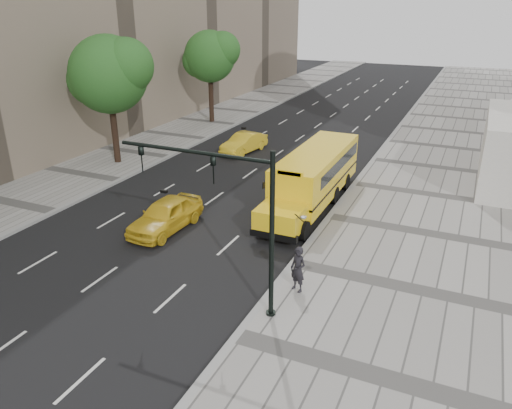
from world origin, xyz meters
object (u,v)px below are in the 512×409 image
at_px(tree_b, 109,74).
at_px(school_bus, 315,173).
at_px(tree_c, 211,56).
at_px(traffic_signal, 235,210).
at_px(taxi_near, 166,215).
at_px(taxi_far, 244,143).
at_px(pedestrian, 298,269).

distance_m(tree_b, school_bus, 15.62).
height_order(tree_b, tree_c, tree_b).
relative_size(tree_b, traffic_signal, 1.38).
bearing_deg(traffic_signal, taxi_near, 142.94).
relative_size(tree_b, tree_c, 1.05).
height_order(tree_c, taxi_far, tree_c).
xyz_separation_m(tree_c, pedestrian, (17.35, -24.52, -5.01)).
relative_size(tree_b, taxi_far, 2.00).
xyz_separation_m(tree_b, school_bus, (14.90, -1.21, -4.51)).
distance_m(tree_c, taxi_near, 24.12).
bearing_deg(school_bus, pedestrian, -75.62).
distance_m(tree_b, pedestrian, 21.02).
xyz_separation_m(tree_b, taxi_near, (9.22, -7.83, -5.46)).
relative_size(tree_b, pedestrian, 4.66).
bearing_deg(tree_b, taxi_near, -40.34).
bearing_deg(traffic_signal, pedestrian, 48.03).
height_order(taxi_far, traffic_signal, traffic_signal).
xyz_separation_m(school_bus, pedestrian, (2.44, -9.50, -0.67)).
height_order(taxi_near, traffic_signal, traffic_signal).
bearing_deg(taxi_near, school_bus, 51.84).
distance_m(tree_b, tree_c, 13.81).
distance_m(tree_b, traffic_signal, 20.19).
height_order(school_bus, traffic_signal, traffic_signal).
bearing_deg(tree_c, school_bus, -45.21).
xyz_separation_m(school_bus, taxi_near, (-5.68, -6.62, -0.96)).
bearing_deg(traffic_signal, tree_b, 140.96).
height_order(taxi_far, pedestrian, pedestrian).
xyz_separation_m(tree_b, traffic_signal, (15.59, -12.64, -2.18)).
relative_size(tree_c, taxi_near, 1.76).
height_order(taxi_near, taxi_far, taxi_near).
height_order(tree_c, traffic_signal, tree_c).
relative_size(tree_b, school_bus, 0.76).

